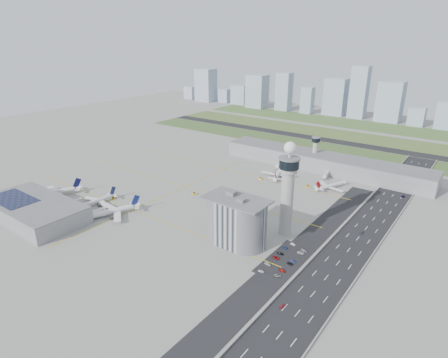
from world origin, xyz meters
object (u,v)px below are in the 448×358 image
Objects in this scene: car_lot_7 at (282,270)px; car_hw_2 at (403,196)px; airplane_near_b at (96,199)px; car_lot_0 at (261,271)px; car_hw_1 at (362,233)px; car_hw_4 at (401,174)px; admin_building at (236,221)px; car_lot_6 at (277,276)px; airplane_near_a at (53,190)px; car_lot_9 at (293,261)px; jet_bridge_near_1 at (65,206)px; car_lot_2 at (276,258)px; car_lot_10 at (301,253)px; control_tower at (288,185)px; jet_bridge_near_2 at (88,217)px; tug_5 at (308,186)px; car_lot_4 at (285,248)px; jet_bridge_far_0 at (281,164)px; car_lot_3 at (280,253)px; car_lot_11 at (304,251)px; jet_bridge_far_1 at (327,174)px; tug_4 at (261,178)px; car_lot_1 at (268,264)px; car_hw_0 at (282,306)px; tug_3 at (194,194)px; tug_2 at (114,198)px; tug_0 at (81,199)px; airplane_far_b at (331,183)px; tug_1 at (78,202)px; car_lot_8 at (290,264)px; airplane_far_a at (279,171)px; car_lot_5 at (293,244)px; airplane_near_c at (111,208)px; secondary_tower at (315,150)px.

car_hw_2 is at bearing -5.83° from car_lot_7.
car_lot_0 is at bearing 92.37° from airplane_near_b.
car_hw_4 is at bearing 83.69° from car_hw_1.
car_lot_6 is (40.54, -17.28, -14.73)m from admin_building.
admin_building is at bearing 122.71° from airplane_near_a.
car_lot_9 is at bearing -34.47° from car_lot_0.
jet_bridge_near_1 reaches higher than car_lot_6.
airplane_near_b is at bearing 84.29° from car_lot_6.
car_lot_10 is at bearing -27.35° from car_lot_2.
control_tower reaches higher than car_lot_7.
admin_building is at bearing -113.80° from car_hw_2.
tug_5 is at bearing -22.94° from jet_bridge_near_2.
airplane_near_b is at bearing 108.10° from car_lot_4.
jet_bridge_far_0 is 3.47× the size of car_lot_3.
tug_5 is 111.42m from car_lot_11.
airplane_near_b reaches higher than car_lot_7.
jet_bridge_far_1 is 65.63m from tug_4.
airplane_near_b is at bearing 97.68° from car_lot_7.
jet_bridge_near_1 reaches higher than car_hw_4.
car_hw_1 is at bearing -53.25° from jet_bridge_near_1.
car_lot_1 is 1.09× the size of car_lot_9.
car_lot_2 is 43.78m from car_hw_0.
airplane_near_b reaches higher than tug_3.
admin_building is at bearing 154.98° from tug_2.
control_tower reaches higher than car_hw_1.
tug_5 is 118.90m from car_lot_3.
tug_0 is at bearing -139.50° from car_hw_2.
car_lot_10 reaches higher than car_lot_9.
airplane_far_b is 64.62m from tug_4.
airplane_near_a is at bearing 92.32° from car_lot_3.
car_lot_8 is at bearing 110.11° from tug_1.
tug_3 is 0.75× the size of car_lot_11.
airplane_far_a reaches higher than car_lot_8.
airplane_far_b reaches higher than car_lot_5.
airplane_near_b is 8.63× the size of car_lot_7.
tug_2 is 152.58m from car_lot_4.
control_tower is 51.70m from car_lot_8.
car_lot_7 is at bearing -63.85° from control_tower.
tug_1 is at bearing -169.43° from admin_building.
airplane_near_c is 12.39× the size of tug_0.
car_lot_6 is at bearing -2.16° from tug_0.
car_lot_2 is at bearing -148.95° from airplane_far_b.
jet_bridge_far_1 is 147.53m from car_lot_10.
car_lot_9 is at bearing 0.88° from admin_building.
secondary_tower is 7.25× the size of car_hw_2.
tug_2 is at bearing 128.50° from airplane_far_a.
car_hw_4 is (15.87, 213.00, 0.03)m from car_lot_7.
tug_5 is 0.68× the size of car_hw_2.
car_lot_7 reaches higher than car_lot_9.
control_tower is 19.16× the size of car_lot_5.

